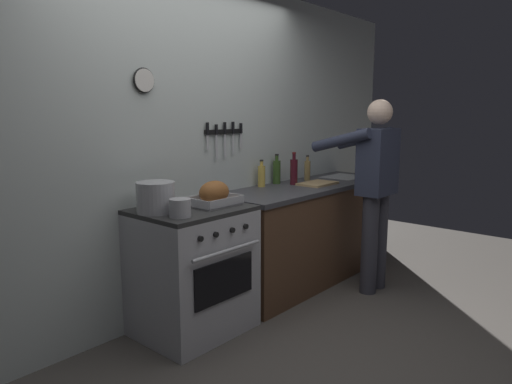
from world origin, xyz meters
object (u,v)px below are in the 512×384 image
Objects in this scene: person_cook at (375,183)px; bottle_olive_oil at (277,171)px; stock_pot at (156,197)px; cutting_board at (318,183)px; bottle_cooking_oil at (262,176)px; stove at (193,270)px; saucepan at (180,208)px; bottle_wine_red at (294,171)px; roasting_pan at (214,194)px; bottle_vinegar at (307,170)px.

bottle_olive_oil is (-0.29, 0.84, 0.06)m from person_cook.
stock_pot is 0.70× the size of cutting_board.
person_cook is at bearing -19.77° from stock_pot.
bottle_cooking_oil reaches higher than cutting_board.
saucepan is at bearing -145.48° from stove.
bottle_wine_red is (-0.15, 0.16, 0.11)m from cutting_board.
bottle_vinegar is at bearing 8.07° from roasting_pan.
cutting_board is 1.31× the size of bottle_olive_oil.
bottle_cooking_oil is (-0.52, 0.83, 0.05)m from person_cook.
stove is at bearing 177.23° from cutting_board.
cutting_board reaches higher than stove.
bottle_cooking_oil is (1.27, 0.40, 0.04)m from saucepan.
bottle_vinegar is (1.87, 0.09, 0.00)m from stock_pot.
cutting_board is at bearing -2.77° from stove.
stove is 2.56× the size of roasting_pan.
person_cook is at bearing -70.74° from bottle_olive_oil.
roasting_pan is 1.16m from bottle_wine_red.
bottle_wine_red is at bearing -26.87° from bottle_cooking_oil.
bottle_vinegar reaches higher than cutting_board.
roasting_pan reaches higher than saucepan.
stove is 3.55× the size of stock_pot.
stock_pot is at bearing -177.27° from bottle_vinegar.
saucepan is at bearing -170.45° from bottle_vinegar.
saucepan is at bearing -170.69° from bottle_wine_red.
bottle_wine_red is at bearing -70.81° from bottle_olive_oil.
bottle_vinegar is 0.37m from bottle_olive_oil.
roasting_pan is 1.43× the size of bottle_vinegar.
bottle_olive_oil is at bearing 15.53° from roasting_pan.
bottle_wine_red is at bearing 131.83° from cutting_board.
bottle_olive_oil is (-0.35, 0.10, 0.01)m from bottle_vinegar.
saucepan is 1.56m from bottle_olive_oil.
roasting_pan is at bearing 78.25° from person_cook.
saucepan is 1.71m from cutting_board.
stock_pot is at bearing -178.83° from bottle_wine_red.
bottle_cooking_oil is at bearing 171.46° from bottle_vinegar.
saucepan is at bearing -164.67° from bottle_olive_oil.
cutting_board is at bearing -35.51° from bottle_cooking_oil.
roasting_pan is 0.98× the size of cutting_board.
cutting_board is 0.54m from bottle_cooking_oil.
roasting_pan is (0.17, -0.06, 0.53)m from stove.
roasting_pan is 1.47m from bottle_vinegar.
roasting_pan is at bearing 179.34° from cutting_board.
bottle_cooking_oil reaches higher than stove.
stock_pot is (-0.25, 0.06, 0.55)m from stove.
saucepan is (0.02, -0.22, -0.04)m from stock_pot.
saucepan is 0.38× the size of cutting_board.
bottle_wine_red is at bearing 28.51° from person_cook.
stove is 1.41m from bottle_olive_oil.
person_cook is 4.72× the size of roasting_pan.
bottle_cooking_oil is at bearing 12.95° from stove.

